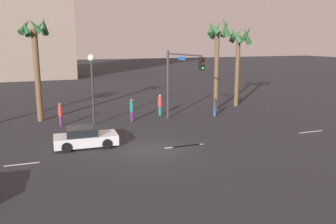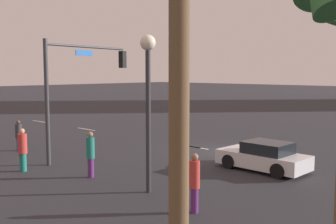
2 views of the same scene
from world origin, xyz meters
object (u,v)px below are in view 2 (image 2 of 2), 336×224
streetlamp (148,82)px  pedestrian_1 (195,181)px  traffic_signal (78,78)px  car_1 (264,157)px  pedestrian_2 (90,153)px  pedestrian_3 (19,135)px  pedestrian_0 (23,149)px

streetlamp → pedestrian_1: (-2.56, 0.50, -3.02)m
traffic_signal → streetlamp: size_ratio=1.04×
car_1 → pedestrian_2: pedestrian_2 is taller
streetlamp → pedestrian_3: 11.24m
pedestrian_1 → car_1: bearing=-79.8°
car_1 → streetlamp: streetlamp is taller
streetlamp → pedestrian_1: bearing=168.9°
car_1 → streetlamp: bearing=76.2°
pedestrian_3 → streetlamp: bearing=177.7°
car_1 → pedestrian_0: 10.70m
pedestrian_2 → streetlamp: bearing=-176.3°
pedestrian_2 → pedestrian_3: 7.59m
pedestrian_0 → pedestrian_2: 3.35m
streetlamp → pedestrian_0: streetlamp is taller
pedestrian_2 → car_1: bearing=-127.7°
car_1 → pedestrian_2: (4.65, 6.02, 0.43)m
traffic_signal → pedestrian_3: bearing=17.3°
traffic_signal → pedestrian_0: size_ratio=3.09×
car_1 → pedestrian_0: pedestrian_0 is taller
pedestrian_3 → car_1: bearing=-156.3°
streetlamp → pedestrian_1: streetlamp is taller
pedestrian_0 → car_1: bearing=-135.9°
streetlamp → pedestrian_3: bearing=-2.3°
traffic_signal → pedestrian_2: bearing=151.6°
traffic_signal → pedestrian_2: traffic_signal is taller
car_1 → streetlamp: (1.43, 5.81, 3.42)m
pedestrian_0 → pedestrian_3: (4.54, -2.08, -0.11)m
traffic_signal → streetlamp: bearing=165.9°
pedestrian_1 → pedestrian_3: 13.38m
pedestrian_1 → pedestrian_2: size_ratio=0.98×
traffic_signal → pedestrian_1: 10.05m
traffic_signal → pedestrian_3: traffic_signal is taller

